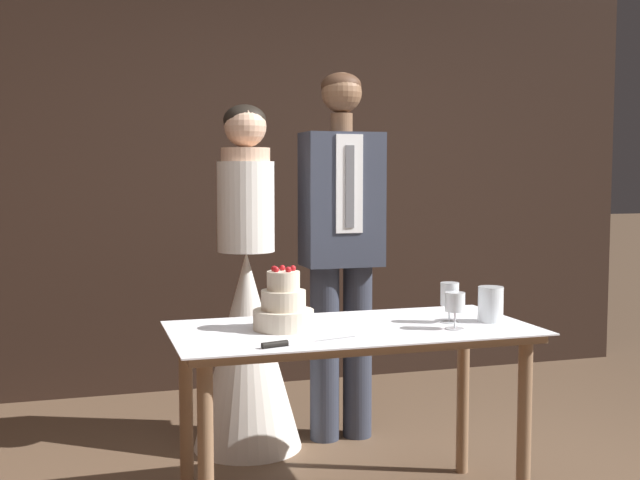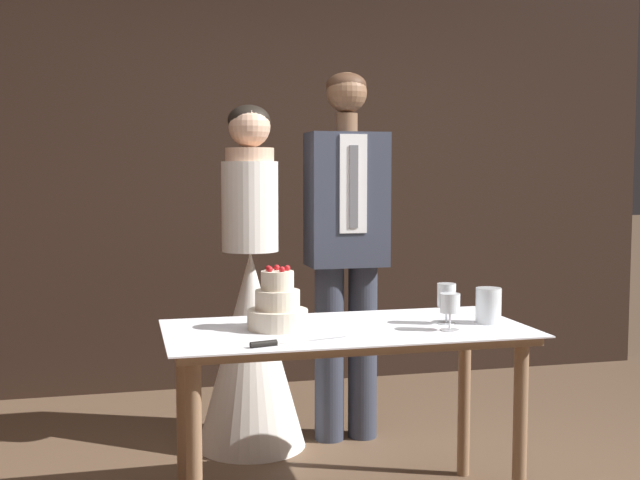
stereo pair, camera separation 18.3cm
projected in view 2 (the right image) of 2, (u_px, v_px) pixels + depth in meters
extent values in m
cube|color=black|center=(288.00, 174.00, 5.20)|extent=(5.04, 0.12, 2.72)
cylinder|color=#8E6B4C|center=(194.00, 462.00, 2.81)|extent=(0.06, 0.06, 0.72)
cylinder|color=#8E6B4C|center=(520.00, 434.00, 3.11)|extent=(0.06, 0.06, 0.72)
cylinder|color=#8E6B4C|center=(183.00, 418.00, 3.32)|extent=(0.06, 0.06, 0.72)
cylinder|color=#8E6B4C|center=(464.00, 397.00, 3.61)|extent=(0.06, 0.06, 0.72)
cube|color=#8E6B4C|center=(346.00, 333.00, 3.18)|extent=(1.37, 0.65, 0.03)
cube|color=white|center=(346.00, 328.00, 3.18)|extent=(1.43, 0.71, 0.01)
cylinder|color=beige|center=(278.00, 319.00, 3.15)|extent=(0.24, 0.24, 0.08)
cylinder|color=beige|center=(278.00, 300.00, 3.14)|extent=(0.18, 0.18, 0.08)
cylinder|color=beige|center=(277.00, 281.00, 3.13)|extent=(0.13, 0.13, 0.07)
sphere|color=red|center=(287.00, 268.00, 3.15)|extent=(0.02, 0.02, 0.02)
sphere|color=red|center=(277.00, 268.00, 3.16)|extent=(0.02, 0.02, 0.02)
sphere|color=red|center=(268.00, 268.00, 3.13)|extent=(0.02, 0.02, 0.02)
sphere|color=red|center=(270.00, 269.00, 3.11)|extent=(0.02, 0.02, 0.02)
sphere|color=red|center=(282.00, 269.00, 3.10)|extent=(0.02, 0.02, 0.02)
cube|color=silver|center=(312.00, 341.00, 2.92)|extent=(0.28, 0.09, 0.00)
cylinder|color=black|center=(264.00, 344.00, 2.83)|extent=(0.10, 0.05, 0.02)
cylinder|color=silver|center=(450.00, 330.00, 3.12)|extent=(0.07, 0.07, 0.00)
cylinder|color=silver|center=(450.00, 321.00, 3.12)|extent=(0.01, 0.01, 0.07)
cylinder|color=silver|center=(450.00, 303.00, 3.11)|extent=(0.08, 0.08, 0.08)
cylinder|color=maroon|center=(450.00, 309.00, 3.11)|extent=(0.06, 0.06, 0.03)
cylinder|color=silver|center=(446.00, 323.00, 3.26)|extent=(0.07, 0.07, 0.00)
cylinder|color=silver|center=(446.00, 314.00, 3.26)|extent=(0.01, 0.01, 0.07)
cylinder|color=silver|center=(447.00, 295.00, 3.25)|extent=(0.08, 0.08, 0.09)
cylinder|color=maroon|center=(446.00, 303.00, 3.25)|extent=(0.06, 0.06, 0.03)
cylinder|color=silver|center=(488.00, 306.00, 3.26)|extent=(0.10, 0.10, 0.15)
cylinder|color=beige|center=(488.00, 315.00, 3.27)|extent=(0.05, 0.05, 0.07)
sphere|color=#F9CC4C|center=(488.00, 304.00, 3.26)|extent=(0.02, 0.02, 0.02)
cone|color=white|center=(251.00, 349.00, 3.99)|extent=(0.54, 0.54, 0.98)
cylinder|color=white|center=(250.00, 207.00, 3.93)|extent=(0.28, 0.28, 0.44)
cylinder|color=#DBAD8E|center=(250.00, 155.00, 3.91)|extent=(0.24, 0.24, 0.07)
sphere|color=#DBAD8E|center=(249.00, 127.00, 3.90)|extent=(0.20, 0.20, 0.20)
ellipsoid|color=black|center=(249.00, 121.00, 3.91)|extent=(0.21, 0.21, 0.15)
cylinder|color=#333847|center=(329.00, 353.00, 4.09)|extent=(0.15, 0.15, 0.90)
cylinder|color=#333847|center=(363.00, 352.00, 4.13)|extent=(0.15, 0.15, 0.90)
cube|color=#333847|center=(346.00, 200.00, 4.05)|extent=(0.39, 0.24, 0.67)
cube|color=white|center=(353.00, 184.00, 3.92)|extent=(0.14, 0.01, 0.48)
cube|color=slate|center=(354.00, 187.00, 3.91)|extent=(0.04, 0.01, 0.40)
cylinder|color=brown|center=(347.00, 123.00, 4.01)|extent=(0.11, 0.11, 0.10)
sphere|color=brown|center=(347.00, 93.00, 4.00)|extent=(0.20, 0.20, 0.20)
ellipsoid|color=#472D1E|center=(346.00, 86.00, 4.01)|extent=(0.20, 0.20, 0.13)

